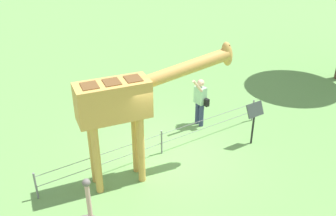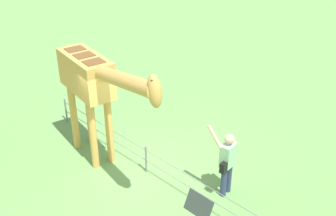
% 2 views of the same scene
% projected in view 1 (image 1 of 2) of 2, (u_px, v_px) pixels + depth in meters
% --- Properties ---
extents(ground_plane, '(60.00, 60.00, 0.00)m').
position_uv_depth(ground_plane, '(163.00, 155.00, 10.58)').
color(ground_plane, '#60934C').
extents(giraffe, '(4.01, 1.15, 3.34)m').
position_uv_depth(giraffe, '(128.00, 102.00, 8.67)').
color(giraffe, gold).
rests_on(giraffe, ground_plane).
extents(visitor, '(0.60, 0.58, 1.73)m').
position_uv_depth(visitor, '(200.00, 100.00, 11.65)').
color(visitor, navy).
rests_on(visitor, ground_plane).
extents(info_sign, '(0.56, 0.21, 1.32)m').
position_uv_depth(info_sign, '(254.00, 115.00, 10.66)').
color(info_sign, black).
rests_on(info_sign, ground_plane).
extents(wire_fence, '(7.05, 0.05, 0.75)m').
position_uv_depth(wire_fence, '(162.00, 141.00, 10.45)').
color(wire_fence, slate).
rests_on(wire_fence, ground_plane).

